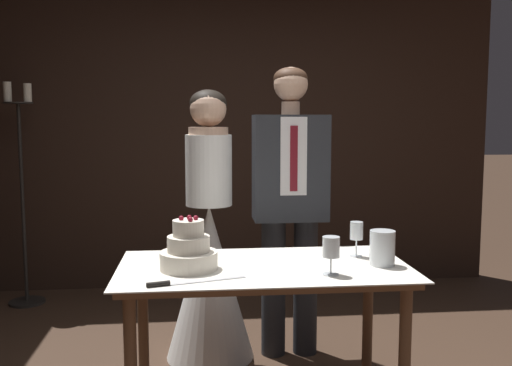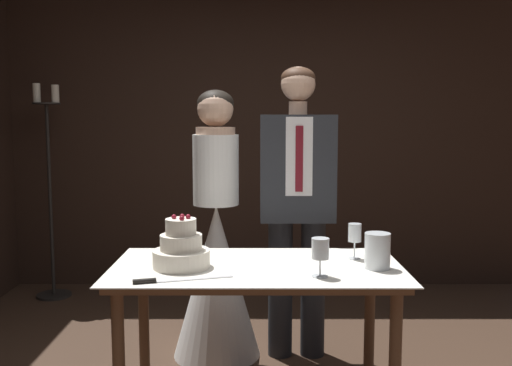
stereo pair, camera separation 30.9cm
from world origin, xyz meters
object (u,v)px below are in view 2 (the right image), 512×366
object	(u,v)px
cake_table	(256,284)
groom	(297,195)
cake_knife	(163,280)
wine_glass_middle	(320,251)
hurricane_candle	(377,252)
wine_glass_near	(354,235)
tiered_cake	(181,249)
candle_stand	(49,197)
bride	(216,259)

from	to	relation	value
cake_table	groom	xyz separation A→B (m)	(0.25, 0.75, 0.34)
cake_knife	wine_glass_middle	xyz separation A→B (m)	(0.69, 0.08, 0.11)
hurricane_candle	wine_glass_near	bearing A→B (deg)	112.42
tiered_cake	candle_stand	world-z (taller)	candle_stand
cake_table	wine_glass_middle	world-z (taller)	wine_glass_middle
wine_glass_near	wine_glass_middle	size ratio (longest dim) A/B	1.03
wine_glass_middle	hurricane_candle	distance (m)	0.32
wine_glass_middle	tiered_cake	bearing A→B (deg)	165.88
cake_table	bride	world-z (taller)	bride
wine_glass_middle	candle_stand	xyz separation A→B (m)	(-1.98, 2.13, -0.05)
tiered_cake	hurricane_candle	bearing A→B (deg)	-1.17
tiered_cake	bride	xyz separation A→B (m)	(0.11, 0.78, -0.24)
wine_glass_middle	candle_stand	size ratio (longest dim) A/B	0.10
tiered_cake	candle_stand	size ratio (longest dim) A/B	0.16
cake_table	cake_knife	bearing A→B (deg)	-145.23
cake_table	cake_knife	size ratio (longest dim) A/B	3.25
groom	candle_stand	bearing A→B (deg)	148.64
tiered_cake	hurricane_candle	xyz separation A→B (m)	(0.93, -0.02, -0.01)
wine_glass_near	groom	bearing A→B (deg)	111.94
wine_glass_near	wine_glass_middle	world-z (taller)	wine_glass_near
bride	tiered_cake	bearing A→B (deg)	-98.21
cake_knife	bride	xyz separation A→B (m)	(0.16, 1.03, -0.16)
tiered_cake	hurricane_candle	size ratio (longest dim) A/B	1.60
tiered_cake	groom	size ratio (longest dim) A/B	0.15
cake_table	candle_stand	size ratio (longest dim) A/B	0.80
wine_glass_near	wine_glass_middle	distance (m)	0.39
wine_glass_near	groom	size ratio (longest dim) A/B	0.10
tiered_cake	bride	distance (m)	0.82
cake_knife	bride	distance (m)	1.05
wine_glass_near	bride	bearing A→B (deg)	140.45
cake_table	groom	size ratio (longest dim) A/B	0.79
cake_table	bride	xyz separation A→B (m)	(-0.25, 0.75, -0.06)
wine_glass_middle	bride	size ratio (longest dim) A/B	0.11
hurricane_candle	bride	xyz separation A→B (m)	(-0.82, 0.80, -0.24)
wine_glass_near	tiered_cake	bearing A→B (deg)	-169.03
bride	wine_glass_near	bearing A→B (deg)	-39.55
bride	wine_glass_middle	bearing A→B (deg)	-60.53
hurricane_candle	tiered_cake	bearing A→B (deg)	178.83
tiered_cake	candle_stand	distance (m)	2.37
cake_table	wine_glass_middle	distance (m)	0.41
bride	candle_stand	distance (m)	1.88
groom	hurricane_candle	bearing A→B (deg)	-67.95
candle_stand	tiered_cake	bearing A→B (deg)	-55.82
wine_glass_near	bride	size ratio (longest dim) A/B	0.11
cake_table	cake_knife	distance (m)	0.50
bride	candle_stand	size ratio (longest dim) A/B	0.94
candle_stand	hurricane_candle	bearing A→B (deg)	-41.18
tiered_cake	groom	bearing A→B (deg)	51.99
cake_table	candle_stand	world-z (taller)	candle_stand
cake_knife	wine_glass_near	size ratio (longest dim) A/B	2.37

